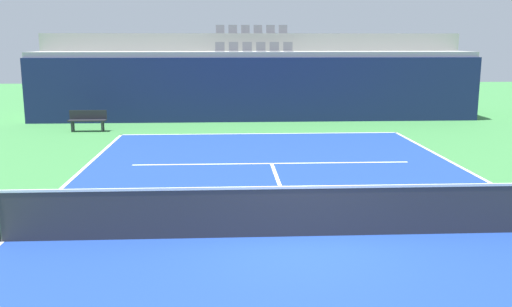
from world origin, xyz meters
TOP-DOWN VIEW (x-y plane):
  - ground_plane at (0.00, 0.00)m, footprint 80.00×80.00m
  - court_surface at (0.00, 0.00)m, footprint 11.00×24.00m
  - baseline_far at (0.00, 11.95)m, footprint 11.00×0.10m
  - sideline_left at (-5.45, 0.00)m, footprint 0.10×24.00m
  - service_line_far at (0.00, 6.40)m, footprint 8.26×0.10m
  - centre_service_line at (0.00, 3.20)m, footprint 0.10×6.40m
  - back_wall at (0.00, 15.43)m, footprint 20.53×0.30m
  - stands_tier_lower at (0.00, 16.78)m, footprint 20.53×2.40m
  - stands_tier_upper at (0.00, 19.18)m, footprint 20.53×2.40m
  - seating_row_lower at (-0.00, 16.88)m, footprint 3.65×0.44m
  - seating_row_upper at (-0.00, 19.28)m, footprint 3.65×0.44m
  - tennis_net at (0.00, 0.00)m, footprint 11.08×0.08m
  - player_bench at (-6.96, 13.03)m, footprint 1.50×0.40m

SIDE VIEW (x-z plane):
  - ground_plane at x=0.00m, z-range 0.00..0.00m
  - court_surface at x=0.00m, z-range 0.00..0.01m
  - baseline_far at x=0.00m, z-range 0.01..0.01m
  - sideline_left at x=-5.45m, z-range 0.01..0.01m
  - service_line_far at x=0.00m, z-range 0.01..0.01m
  - centre_service_line at x=0.00m, z-range 0.01..0.01m
  - player_bench at x=-6.96m, z-range 0.08..0.93m
  - tennis_net at x=0.00m, z-range -0.03..1.04m
  - back_wall at x=0.00m, z-range 0.00..2.89m
  - stands_tier_lower at x=0.00m, z-range 0.00..3.13m
  - stands_tier_upper at x=0.00m, z-range 0.00..3.98m
  - seating_row_lower at x=0.00m, z-range 3.04..3.48m
  - seating_row_upper at x=0.00m, z-range 3.88..4.32m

